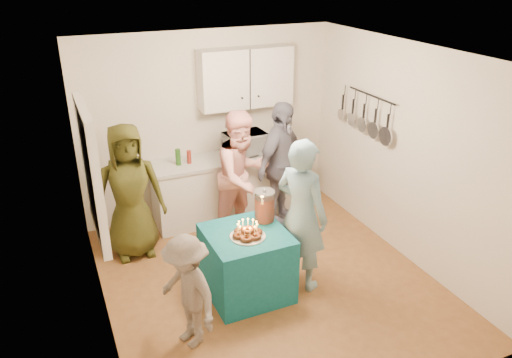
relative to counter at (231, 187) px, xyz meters
name	(u,v)px	position (x,y,z in m)	size (l,w,h in m)	color
floor	(268,280)	(-0.20, -1.70, -0.43)	(4.00, 4.00, 0.00)	brown
ceiling	(271,54)	(-0.20, -1.70, 2.17)	(4.00, 4.00, 0.00)	white
back_wall	(209,125)	(-0.20, 0.30, 0.87)	(3.60, 3.60, 0.00)	silver
left_wall	(93,210)	(-2.00, -1.70, 0.87)	(4.00, 4.00, 0.00)	silver
right_wall	(406,154)	(1.60, -1.70, 0.87)	(4.00, 4.00, 0.00)	silver
window_night	(89,173)	(-1.97, -1.40, 1.12)	(0.04, 1.00, 1.20)	black
counter	(231,187)	(0.00, 0.00, 0.00)	(2.20, 0.58, 0.86)	white
countertop	(231,158)	(0.00, 0.00, 0.46)	(2.24, 0.62, 0.05)	beige
upper_cabinet	(246,78)	(0.30, 0.15, 1.52)	(1.30, 0.30, 0.80)	white
pot_rack	(368,115)	(1.52, -1.00, 1.17)	(0.12, 1.00, 0.60)	black
microwave	(245,143)	(0.22, 0.00, 0.64)	(0.56, 0.38, 0.31)	white
party_table	(247,263)	(-0.51, -1.80, -0.05)	(0.85, 0.85, 0.76)	#105F6C
donut_cake	(248,229)	(-0.53, -1.88, 0.42)	(0.38, 0.38, 0.18)	#381C0C
punch_jar	(264,207)	(-0.22, -1.62, 0.50)	(0.22, 0.22, 0.34)	#AD2E0D
man_birthday	(301,215)	(0.12, -1.87, 0.45)	(0.64, 0.42, 1.76)	#84AFC1
woman_back_left	(129,192)	(-1.49, -0.48, 0.42)	(0.84, 0.54, 1.71)	#61621C
woman_back_center	(243,176)	(-0.07, -0.62, 0.44)	(0.85, 0.66, 1.74)	pink
woman_back_right	(280,165)	(0.54, -0.49, 0.44)	(1.02, 0.43, 1.75)	black
child_near_left	(187,292)	(-1.32, -2.31, 0.16)	(0.76, 0.44, 1.18)	#645850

